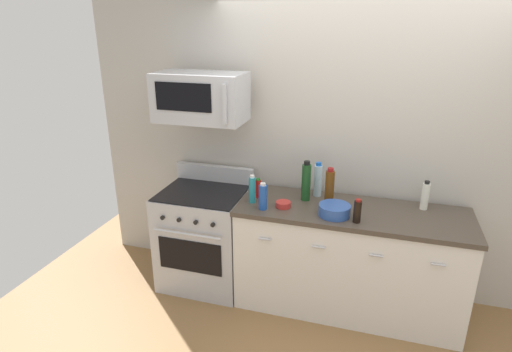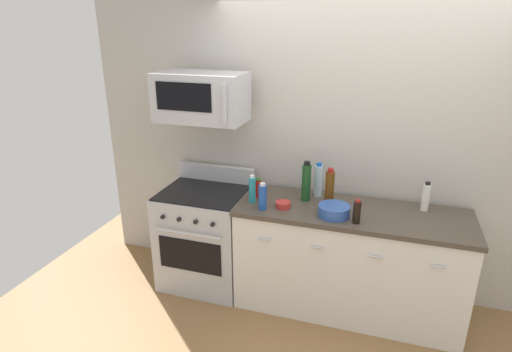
{
  "view_description": "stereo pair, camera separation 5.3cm",
  "coord_description": "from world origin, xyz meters",
  "px_view_note": "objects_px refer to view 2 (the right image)",
  "views": [
    {
      "loc": [
        0.15,
        -3.17,
        2.36
      ],
      "look_at": [
        -0.8,
        -0.05,
        1.14
      ],
      "focal_mm": 29.61,
      "sensor_mm": 36.0,
      "label": 1
    },
    {
      "loc": [
        0.2,
        -3.15,
        2.36
      ],
      "look_at": [
        -0.8,
        -0.05,
        1.14
      ],
      "focal_mm": 29.61,
      "sensor_mm": 36.0,
      "label": 2
    }
  ],
  "objects_px": {
    "bottle_soy_sauce_dark": "(357,212)",
    "bottle_hot_sauce_red": "(258,188)",
    "bottle_wine_green": "(306,182)",
    "microwave": "(201,97)",
    "range_oven": "(205,236)",
    "bottle_soda_blue": "(263,197)",
    "bowl_blue_mixing": "(334,210)",
    "bottle_vinegar_white": "(426,197)",
    "bottle_wine_amber": "(330,188)",
    "bottle_water_clear": "(318,180)",
    "bowl_red_small": "(283,204)",
    "bottle_dish_soap": "(252,189)"
  },
  "relations": [
    {
      "from": "microwave",
      "to": "bowl_blue_mixing",
      "type": "height_order",
      "value": "microwave"
    },
    {
      "from": "bottle_soda_blue",
      "to": "bottle_wine_amber",
      "type": "relative_size",
      "value": 0.7
    },
    {
      "from": "bottle_hot_sauce_red",
      "to": "bowl_blue_mixing",
      "type": "xyz_separation_m",
      "value": [
        0.67,
        -0.17,
        -0.03
      ]
    },
    {
      "from": "bottle_vinegar_white",
      "to": "bottle_wine_green",
      "type": "bearing_deg",
      "value": -174.35
    },
    {
      "from": "bottle_dish_soap",
      "to": "bottle_wine_amber",
      "type": "bearing_deg",
      "value": 12.63
    },
    {
      "from": "bottle_dish_soap",
      "to": "bottle_hot_sauce_red",
      "type": "bearing_deg",
      "value": 81.24
    },
    {
      "from": "bottle_vinegar_white",
      "to": "bottle_wine_amber",
      "type": "height_order",
      "value": "bottle_wine_amber"
    },
    {
      "from": "range_oven",
      "to": "bottle_wine_green",
      "type": "height_order",
      "value": "bottle_wine_green"
    },
    {
      "from": "bottle_soy_sauce_dark",
      "to": "bottle_hot_sauce_red",
      "type": "bearing_deg",
      "value": 164.36
    },
    {
      "from": "bowl_red_small",
      "to": "bottle_soy_sauce_dark",
      "type": "bearing_deg",
      "value": -9.82
    },
    {
      "from": "bottle_dish_soap",
      "to": "bowl_red_small",
      "type": "xyz_separation_m",
      "value": [
        0.27,
        -0.02,
        -0.09
      ]
    },
    {
      "from": "bottle_vinegar_white",
      "to": "bottle_water_clear",
      "type": "relative_size",
      "value": 0.8
    },
    {
      "from": "microwave",
      "to": "bottle_dish_soap",
      "type": "xyz_separation_m",
      "value": [
        0.49,
        -0.13,
        -0.72
      ]
    },
    {
      "from": "bottle_water_clear",
      "to": "range_oven",
      "type": "bearing_deg",
      "value": -168.01
    },
    {
      "from": "range_oven",
      "to": "bottle_vinegar_white",
      "type": "xyz_separation_m",
      "value": [
        1.85,
        0.18,
        0.57
      ]
    },
    {
      "from": "microwave",
      "to": "bowl_red_small",
      "type": "relative_size",
      "value": 6.09
    },
    {
      "from": "bottle_soy_sauce_dark",
      "to": "bowl_red_small",
      "type": "relative_size",
      "value": 1.53
    },
    {
      "from": "bottle_dish_soap",
      "to": "bowl_blue_mixing",
      "type": "bearing_deg",
      "value": -4.67
    },
    {
      "from": "bottle_wine_amber",
      "to": "bottle_soy_sauce_dark",
      "type": "distance_m",
      "value": 0.36
    },
    {
      "from": "bottle_wine_green",
      "to": "bottle_vinegar_white",
      "type": "bearing_deg",
      "value": 5.65
    },
    {
      "from": "bottle_soda_blue",
      "to": "bottle_vinegar_white",
      "type": "height_order",
      "value": "bottle_vinegar_white"
    },
    {
      "from": "bottle_soda_blue",
      "to": "range_oven",
      "type": "bearing_deg",
      "value": 162.45
    },
    {
      "from": "range_oven",
      "to": "bottle_hot_sauce_red",
      "type": "relative_size",
      "value": 6.27
    },
    {
      "from": "bowl_blue_mixing",
      "to": "bottle_wine_amber",
      "type": "bearing_deg",
      "value": 109.83
    },
    {
      "from": "bowl_red_small",
      "to": "bottle_soda_blue",
      "type": "bearing_deg",
      "value": -150.56
    },
    {
      "from": "range_oven",
      "to": "bottle_vinegar_white",
      "type": "distance_m",
      "value": 1.94
    },
    {
      "from": "microwave",
      "to": "bottle_wine_green",
      "type": "relative_size",
      "value": 2.16
    },
    {
      "from": "microwave",
      "to": "bottle_dish_soap",
      "type": "bearing_deg",
      "value": -15.2
    },
    {
      "from": "range_oven",
      "to": "microwave",
      "type": "relative_size",
      "value": 1.44
    },
    {
      "from": "microwave",
      "to": "bottle_soda_blue",
      "type": "relative_size",
      "value": 3.31
    },
    {
      "from": "microwave",
      "to": "range_oven",
      "type": "bearing_deg",
      "value": -90.29
    },
    {
      "from": "bottle_dish_soap",
      "to": "bowl_blue_mixing",
      "type": "xyz_separation_m",
      "value": [
        0.69,
        -0.06,
        -0.07
      ]
    },
    {
      "from": "bottle_wine_green",
      "to": "bowl_blue_mixing",
      "type": "distance_m",
      "value": 0.38
    },
    {
      "from": "bottle_water_clear",
      "to": "bottle_wine_amber",
      "type": "xyz_separation_m",
      "value": [
        0.12,
        -0.16,
        0.01
      ]
    },
    {
      "from": "microwave",
      "to": "bottle_soda_blue",
      "type": "height_order",
      "value": "microwave"
    },
    {
      "from": "range_oven",
      "to": "bottle_hot_sauce_red",
      "type": "distance_m",
      "value": 0.73
    },
    {
      "from": "bottle_soda_blue",
      "to": "bowl_blue_mixing",
      "type": "relative_size",
      "value": 0.91
    },
    {
      "from": "bottle_water_clear",
      "to": "bottle_soda_blue",
      "type": "bearing_deg",
      "value": -133.07
    },
    {
      "from": "bottle_vinegar_white",
      "to": "range_oven",
      "type": "bearing_deg",
      "value": -174.32
    },
    {
      "from": "bottle_wine_green",
      "to": "bottle_water_clear",
      "type": "bearing_deg",
      "value": 55.76
    },
    {
      "from": "bottle_vinegar_white",
      "to": "bowl_blue_mixing",
      "type": "distance_m",
      "value": 0.75
    },
    {
      "from": "bottle_vinegar_white",
      "to": "bottle_wine_amber",
      "type": "relative_size",
      "value": 0.75
    },
    {
      "from": "bottle_wine_green",
      "to": "bottle_soy_sauce_dark",
      "type": "distance_m",
      "value": 0.54
    },
    {
      "from": "bottle_wine_amber",
      "to": "bowl_blue_mixing",
      "type": "bearing_deg",
      "value": -70.17
    },
    {
      "from": "bottle_water_clear",
      "to": "bowl_blue_mixing",
      "type": "relative_size",
      "value": 1.22
    },
    {
      "from": "range_oven",
      "to": "bottle_hot_sauce_red",
      "type": "xyz_separation_m",
      "value": [
        0.51,
        0.03,
        0.53
      ]
    },
    {
      "from": "bottle_soda_blue",
      "to": "bottle_wine_green",
      "type": "relative_size",
      "value": 0.65
    },
    {
      "from": "bottle_soda_blue",
      "to": "bottle_vinegar_white",
      "type": "xyz_separation_m",
      "value": [
        1.24,
        0.38,
        0.01
      ]
    },
    {
      "from": "range_oven",
      "to": "bottle_soy_sauce_dark",
      "type": "height_order",
      "value": "bottle_soy_sauce_dark"
    },
    {
      "from": "bottle_soda_blue",
      "to": "bottle_soy_sauce_dark",
      "type": "xyz_separation_m",
      "value": [
        0.74,
        -0.02,
        -0.02
      ]
    }
  ]
}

